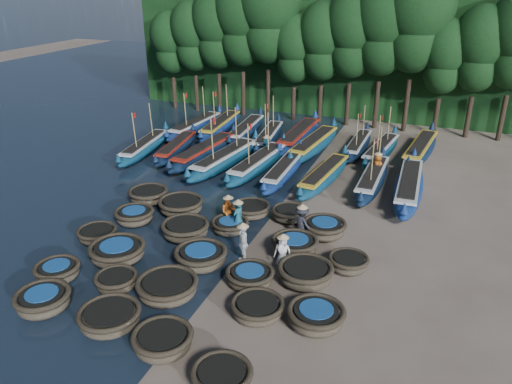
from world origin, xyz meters
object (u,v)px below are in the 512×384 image
(coracle_19, at_px, (348,263))
(coracle_23, at_px, (290,214))
(long_boat_12, at_px, (268,137))
(fisherman_6, at_px, (377,166))
(fisherman_0, at_px, (283,250))
(fisherman_3, at_px, (302,223))
(long_boat_0, at_px, (145,147))
(coracle_20, at_px, (148,195))
(coracle_11, at_px, (117,252))
(long_boat_6, at_px, (324,176))
(long_boat_9, at_px, (196,126))
(long_boat_10, at_px, (221,126))
(coracle_7, at_px, (167,288))
(long_boat_15, at_px, (358,145))
(long_boat_8, at_px, (409,186))
(long_boat_11, at_px, (246,130))
(coracle_24, at_px, (324,228))
(coracle_3, at_px, (163,341))
(coracle_16, at_px, (185,229))
(coracle_14, at_px, (305,273))
(coracle_21, at_px, (181,206))
(coracle_6, at_px, (116,281))
(long_boat_4, at_px, (258,163))
(fisherman_2, at_px, (228,211))
(coracle_8, at_px, (257,308))
(coracle_18, at_px, (294,245))
(long_boat_7, at_px, (372,179))
(coracle_13, at_px, (250,276))
(long_boat_14, at_px, (314,144))
(coracle_5, at_px, (57,271))
(fisherman_5, at_px, (267,148))
(fisherman_1, at_px, (238,216))
(coracle_17, at_px, (230,225))
(coracle_9, at_px, (316,316))
(long_boat_1, at_px, (176,148))
(long_boat_2, at_px, (205,152))
(coracle_10, at_px, (97,234))
(long_boat_3, at_px, (225,159))
(coracle_1, at_px, (43,300))
(long_boat_16, at_px, (381,150))
(long_boat_17, at_px, (420,149))
(long_boat_5, at_px, (284,170))
(fisherman_4, at_px, (243,242))

(coracle_19, height_order, coracle_23, coracle_23)
(long_boat_12, relative_size, fisherman_6, 4.10)
(fisherman_0, relative_size, fisherman_3, 0.86)
(long_boat_0, bearing_deg, coracle_20, -63.47)
(coracle_11, relative_size, long_boat_6, 0.32)
(coracle_20, distance_m, fisherman_3, 9.01)
(coracle_20, relative_size, long_boat_9, 0.27)
(long_boat_9, relative_size, long_boat_10, 0.96)
(coracle_7, height_order, long_boat_0, long_boat_0)
(long_boat_15, bearing_deg, long_boat_8, -57.84)
(long_boat_11, bearing_deg, fisherman_6, -30.26)
(coracle_24, height_order, long_boat_9, long_boat_9)
(coracle_3, distance_m, coracle_7, 3.04)
(coracle_16, bearing_deg, coracle_11, -121.16)
(coracle_14, bearing_deg, coracle_16, 165.78)
(coracle_23, relative_size, long_boat_8, 0.22)
(coracle_21, bearing_deg, coracle_6, -82.24)
(long_boat_4, relative_size, fisherman_2, 4.64)
(coracle_8, distance_m, coracle_18, 4.75)
(coracle_23, relative_size, fisherman_6, 1.00)
(coracle_20, xyz_separation_m, fisherman_3, (8.94, -1.00, 0.45))
(long_boat_11, xyz_separation_m, long_boat_15, (8.63, -0.37, -0.06))
(long_boat_11, relative_size, long_boat_15, 1.12)
(coracle_24, relative_size, long_boat_7, 0.26)
(coracle_13, bearing_deg, long_boat_14, 96.31)
(coracle_5, distance_m, long_boat_14, 19.97)
(long_boat_11, distance_m, fisherman_5, 5.44)
(coracle_24, bearing_deg, fisherman_5, 124.51)
(fisherman_6, bearing_deg, long_boat_4, 64.26)
(long_boat_14, xyz_separation_m, fisherman_1, (-0.28, -12.83, 0.36))
(coracle_17, distance_m, coracle_24, 4.52)
(coracle_9, xyz_separation_m, coracle_13, (-3.15, 1.58, -0.06))
(long_boat_1, distance_m, long_boat_2, 2.32)
(coracle_8, relative_size, coracle_14, 0.89)
(coracle_10, distance_m, coracle_13, 8.02)
(fisherman_2, bearing_deg, fisherman_0, -69.10)
(long_boat_3, bearing_deg, long_boat_11, 107.63)
(coracle_1, bearing_deg, long_boat_4, 81.73)
(coracle_13, xyz_separation_m, long_boat_2, (-8.28, 12.57, 0.17))
(long_boat_12, bearing_deg, long_boat_7, -40.10)
(long_boat_2, bearing_deg, fisherman_1, -49.94)
(long_boat_16, bearing_deg, long_boat_1, -154.28)
(long_boat_10, relative_size, fisherman_1, 4.42)
(coracle_1, height_order, long_boat_14, long_boat_14)
(coracle_21, xyz_separation_m, long_boat_17, (10.92, 13.54, 0.11))
(coracle_6, bearing_deg, long_boat_17, 64.03)
(coracle_23, xyz_separation_m, long_boat_5, (-2.06, 5.32, 0.12))
(fisherman_2, distance_m, fisherman_4, 3.43)
(long_boat_4, xyz_separation_m, fisherman_4, (3.22, -10.28, 0.39))
(coracle_9, bearing_deg, coracle_21, 144.60)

